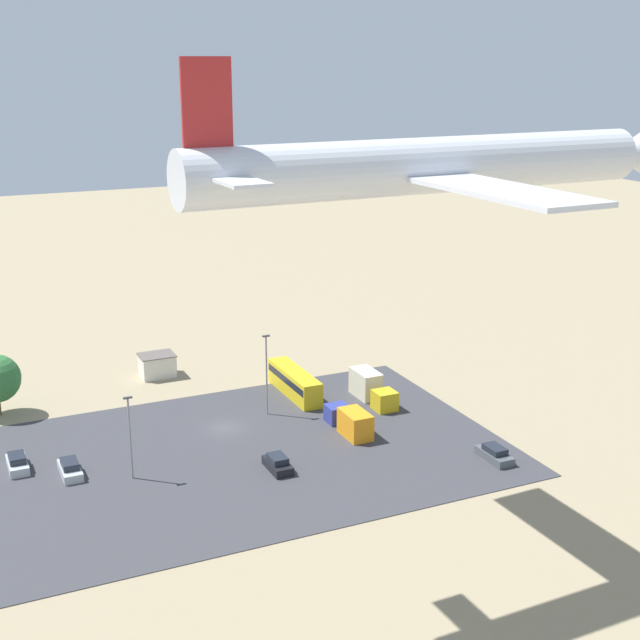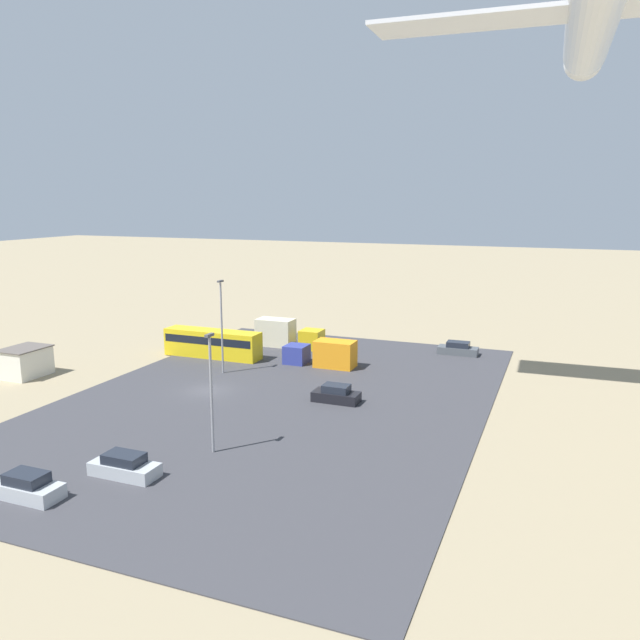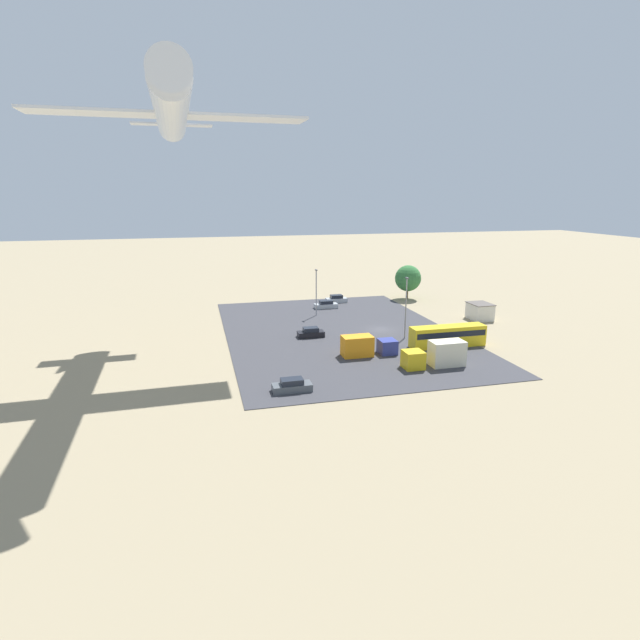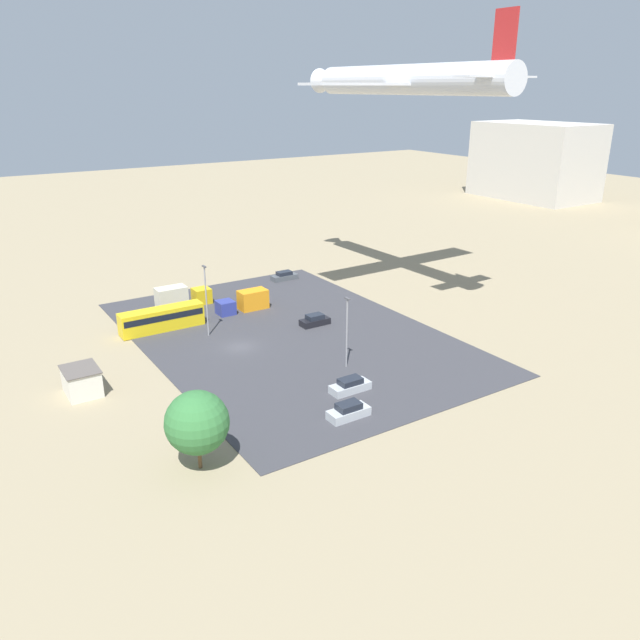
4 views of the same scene
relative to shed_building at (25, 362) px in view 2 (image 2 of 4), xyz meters
name	(u,v)px [view 2 (image 2 of 4)]	position (x,y,z in m)	size (l,w,h in m)	color
ground_plane	(208,391)	(-2.47, 20.60, -1.54)	(400.00, 400.00, 0.00)	gray
parking_lot_surface	(277,400)	(-2.47, 28.07, -1.50)	(54.92, 37.50, 0.08)	#38383D
shed_building	(25,362)	(0.00, 0.00, 0.00)	(4.69, 3.78, 3.07)	silver
bus	(213,343)	(-14.07, 14.19, 0.25)	(2.60, 11.80, 3.18)	gold
parked_car_0	(336,395)	(-3.96, 33.34, -0.80)	(1.95, 4.30, 1.59)	black
parked_car_1	(125,466)	(15.87, 25.50, -0.81)	(1.92, 4.74, 1.58)	#ADB2B7
parked_car_2	(27,487)	(20.63, 21.91, -0.78)	(1.94, 4.52, 1.64)	#ADB2B7
parked_car_3	(458,349)	(-25.89, 40.78, -0.82)	(1.95, 4.68, 1.54)	#4C5156
parked_truck_0	(324,354)	(-15.15, 27.79, -0.11)	(2.56, 8.06, 2.95)	navy
parked_truck_1	(286,334)	(-21.99, 19.94, 0.10)	(2.58, 8.57, 3.41)	gold
light_pole_lot_centre	(211,388)	(10.22, 28.93, 3.42)	(0.90, 0.28, 8.90)	gray
light_pole_lot_edge	(222,323)	(-8.50, 18.80, 3.96)	(0.90, 0.28, 9.96)	gray
airplane	(595,7)	(-10.20, 52.79, 31.78)	(43.08, 35.52, 10.22)	silver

